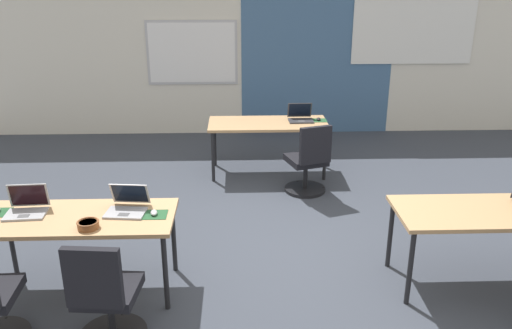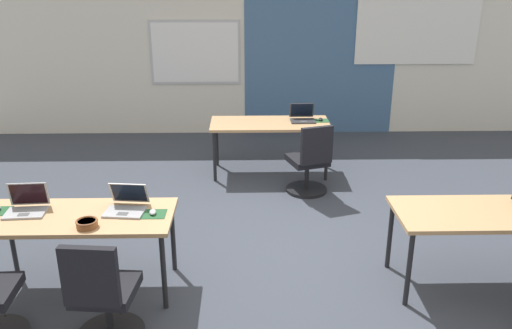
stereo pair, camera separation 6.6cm
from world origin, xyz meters
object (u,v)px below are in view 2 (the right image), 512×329
desk_near_right (488,218)px  snack_bowl (87,223)px  chair_near_left_inner (103,300)px  chair_far_right (310,165)px  mouse_near_left_inner (153,212)px  laptop_far_right (303,117)px  laptop_near_left_end (27,206)px  desk_near_left (79,222)px  mouse_far_right (321,119)px  laptop_near_left_inner (126,205)px  desk_far_center (270,127)px

desk_near_right → snack_bowl: size_ratio=9.01×
desk_near_right → chair_near_left_inner: (-3.14, -0.73, -0.28)m
chair_far_right → snack_bowl: chair_far_right is taller
mouse_near_left_inner → chair_far_right: bearing=52.5°
laptop_far_right → laptop_near_left_end: (-2.65, -2.80, 0.00)m
desk_near_left → snack_bowl: bearing=-57.7°
laptop_near_left_end → snack_bowl: (0.59, -0.30, -0.01)m
mouse_far_right → laptop_near_left_end: 4.02m
mouse_far_right → chair_far_right: bearing=-106.1°
laptop_near_left_inner → laptop_near_left_end: size_ratio=1.04×
laptop_far_right → chair_near_left_inner: (-1.84, -3.61, -0.39)m
desk_near_left → mouse_near_left_inner: mouse_near_left_inner is taller
laptop_near_left_inner → mouse_near_left_inner: laptop_near_left_inner is taller
chair_far_right → chair_near_left_inner: 3.36m
chair_far_right → snack_bowl: bearing=29.9°
mouse_near_left_inner → chair_near_left_inner: 0.86m
chair_far_right → desk_far_center: bearing=-75.6°
laptop_near_left_inner → mouse_near_left_inner: size_ratio=3.35×
chair_near_left_inner → desk_near_left: bearing=-58.4°
desk_far_center → mouse_far_right: (0.69, 0.07, 0.08)m
mouse_near_left_inner → desk_near_left: bearing=-179.6°
desk_near_left → chair_far_right: 3.04m
mouse_far_right → snack_bowl: 3.85m
mouse_far_right → laptop_near_left_inner: laptop_near_left_inner is taller
desk_far_center → chair_far_right: bearing=-57.7°
mouse_far_right → desk_near_left: bearing=-130.4°
laptop_far_right → chair_near_left_inner: 4.07m
desk_far_center → chair_near_left_inner: size_ratio=1.74×
desk_far_center → chair_near_left_inner: 3.80m
chair_far_right → laptop_near_left_end: size_ratio=2.65×
laptop_near_left_inner → chair_near_left_inner: laptop_near_left_inner is taller
desk_near_right → laptop_near_left_end: bearing=178.8°
laptop_near_left_end → snack_bowl: laptop_near_left_end is taller
mouse_far_right → chair_far_right: size_ratio=0.12×
desk_near_right → desk_far_center: size_ratio=1.00×
desk_near_right → chair_far_right: chair_far_right is taller
desk_near_left → mouse_near_left_inner: 0.63m
desk_far_center → mouse_near_left_inner: size_ratio=14.80×
desk_far_center → snack_bowl: size_ratio=9.01×
chair_far_right → mouse_far_right: bearing=-124.0°
desk_near_right → desk_far_center: 3.30m
mouse_near_left_inner → laptop_near_left_end: bearing=175.9°
laptop_far_right → desk_near_left: bearing=-128.6°
snack_bowl → desk_far_center: bearing=61.9°
laptop_far_right → snack_bowl: 3.72m
desk_near_right → mouse_near_left_inner: mouse_near_left_inner is taller
laptop_far_right → mouse_far_right: (0.25, -0.01, -0.03)m
snack_bowl → chair_near_left_inner: bearing=-66.6°
desk_near_right → desk_far_center: (-1.75, 2.80, 0.00)m
mouse_far_right → desk_far_center: bearing=-174.3°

